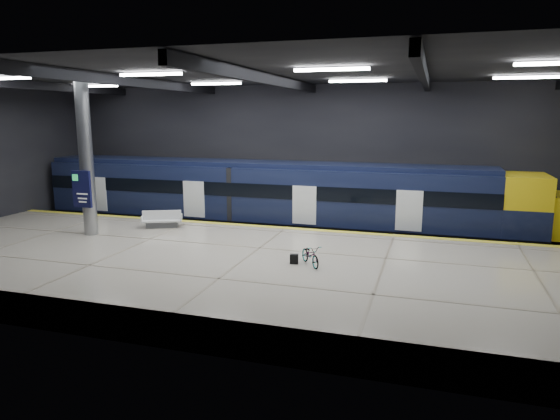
% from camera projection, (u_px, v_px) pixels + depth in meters
% --- Properties ---
extents(ground, '(30.00, 30.00, 0.00)m').
position_uv_depth(ground, '(268.00, 267.00, 21.19)').
color(ground, black).
rests_on(ground, ground).
extents(room_shell, '(30.10, 16.10, 8.05)m').
position_uv_depth(room_shell, '(267.00, 131.00, 20.12)').
color(room_shell, black).
rests_on(room_shell, ground).
extents(platform, '(30.00, 11.00, 1.10)m').
position_uv_depth(platform, '(246.00, 272.00, 18.74)').
color(platform, '#B3A897').
rests_on(platform, ground).
extents(safety_strip, '(30.00, 0.40, 0.01)m').
position_uv_depth(safety_strip, '(286.00, 228.00, 23.56)').
color(safety_strip, yellow).
rests_on(safety_strip, platform).
extents(rails, '(30.00, 1.52, 0.16)m').
position_uv_depth(rails, '(301.00, 236.00, 26.34)').
color(rails, gray).
rests_on(rails, ground).
extents(train, '(29.40, 2.84, 3.79)m').
position_uv_depth(train, '(289.00, 198.00, 26.15)').
color(train, black).
rests_on(train, ground).
extents(bench, '(2.02, 1.46, 0.82)m').
position_uv_depth(bench, '(162.00, 221.00, 23.65)').
color(bench, '#595B60').
rests_on(bench, platform).
extents(bicycle, '(1.26, 1.46, 0.76)m').
position_uv_depth(bicycle, '(310.00, 255.00, 17.66)').
color(bicycle, '#99999E').
rests_on(bicycle, platform).
extents(pannier_bag, '(0.33, 0.24, 0.35)m').
position_uv_depth(pannier_bag, '(294.00, 259.00, 17.87)').
color(pannier_bag, black).
rests_on(pannier_bag, platform).
extents(info_column, '(0.90, 0.78, 6.90)m').
position_uv_depth(info_column, '(86.00, 159.00, 21.71)').
color(info_column, '#9EA0A5').
rests_on(info_column, platform).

